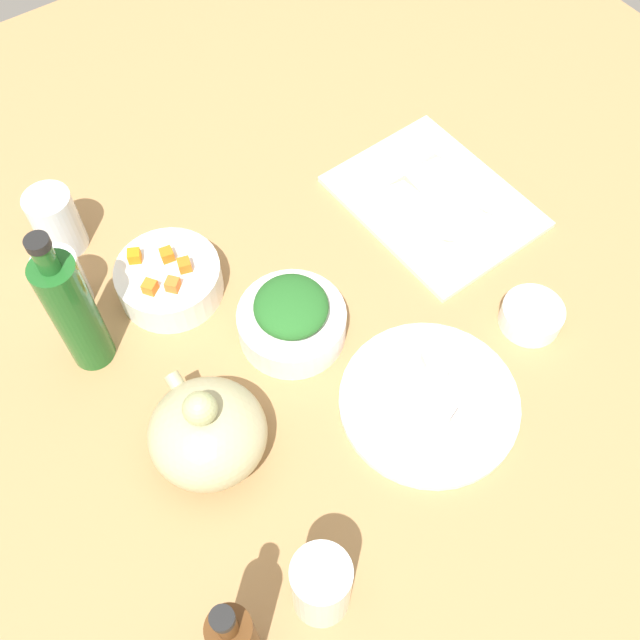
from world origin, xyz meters
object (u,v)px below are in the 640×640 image
object	(u,v)px
bowl_carrots	(170,280)
drinking_glass_2	(56,222)
bowl_greens	(292,324)
drinking_glass_1	(321,586)
plate_tofu	(429,402)
bowl_small_side	(531,316)
bottle_0	(235,640)
bottle_1	(73,311)
cutting_board	(434,202)
drinking_glass_0	(62,281)
teapot	(207,432)

from	to	relation	value
bowl_carrots	drinking_glass_2	size ratio (longest dim) A/B	1.45
bowl_greens	drinking_glass_2	xyz separation A→B (cm)	(34.07, 19.88, 2.75)
drinking_glass_1	plate_tofu	bearing A→B (deg)	-65.23
plate_tofu	bowl_small_side	distance (cm)	20.53
bowl_greens	bowl_small_side	size ratio (longest dim) A/B	1.72
bowl_small_side	bottle_0	bearing A→B (deg)	103.32
plate_tofu	bottle_1	bearing A→B (deg)	45.20
bowl_small_side	bottle_0	world-z (taller)	bottle_0
bowl_greens	bottle_1	size ratio (longest dim) A/B	0.60
plate_tofu	bowl_greens	size ratio (longest dim) A/B	1.60
bowl_carrots	plate_tofu	bearing A→B (deg)	-151.99
bowl_small_side	bottle_0	size ratio (longest dim) A/B	0.43
cutting_board	bowl_small_side	bearing A→B (deg)	172.94
bowl_greens	drinking_glass_2	distance (cm)	39.54
bottle_0	drinking_glass_1	xyz separation A→B (cm)	(-0.38, -10.82, -2.06)
drinking_glass_0	bowl_greens	bearing A→B (deg)	-135.11
teapot	bottle_0	xyz separation A→B (cm)	(-23.17, 9.90, 2.66)
bowl_greens	bowl_carrots	distance (cm)	19.69
cutting_board	bottle_1	world-z (taller)	bottle_1
bowl_greens	teapot	bearing A→B (deg)	115.42
drinking_glass_0	drinking_glass_2	bearing A→B (deg)	-20.66
cutting_board	bowl_greens	xyz separation A→B (cm)	(-7.23, 32.52, 2.08)
bottle_0	bottle_1	bearing A→B (deg)	-4.54
bottle_1	drinking_glass_0	size ratio (longest dim) A/B	2.71
bowl_small_side	teapot	world-z (taller)	teapot
bowl_carrots	drinking_glass_0	bearing A→B (deg)	61.21
bowl_greens	teapot	world-z (taller)	teapot
bowl_carrots	drinking_glass_2	distance (cm)	19.96
drinking_glass_1	teapot	bearing A→B (deg)	2.25
bowl_carrots	drinking_glass_2	world-z (taller)	drinking_glass_2
drinking_glass_2	bottle_1	bearing A→B (deg)	166.10
bowl_greens	bottle_0	xyz separation A→B (cm)	(-32.05, 28.58, 5.84)
cutting_board	drinking_glass_2	size ratio (longest dim) A/B	2.88
cutting_board	plate_tofu	xyz separation A→B (cm)	(-27.35, 23.58, 0.10)
bowl_carrots	bottle_0	xyz separation A→B (cm)	(-48.65, 17.99, 5.69)
cutting_board	bottle_1	distance (cm)	58.77
bottle_0	bowl_carrots	bearing A→B (deg)	-20.30
plate_tofu	drinking_glass_0	world-z (taller)	drinking_glass_0
plate_tofu	cutting_board	bearing A→B (deg)	-40.77
drinking_glass_0	teapot	bearing A→B (deg)	-171.21
cutting_board	drinking_glass_2	distance (cm)	59.07
bottle_0	drinking_glass_1	size ratio (longest dim) A/B	1.64
cutting_board	drinking_glass_1	distance (cm)	64.31
cutting_board	bottle_0	distance (cm)	73.07
drinking_glass_1	drinking_glass_2	distance (cm)	66.55
bottle_1	bowl_small_side	bearing A→B (deg)	-120.41
bottle_0	drinking_glass_1	distance (cm)	11.02
bowl_small_side	drinking_glass_0	distance (cm)	67.86
cutting_board	plate_tofu	distance (cm)	36.11
cutting_board	bottle_0	size ratio (longest dim) A/B	1.47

